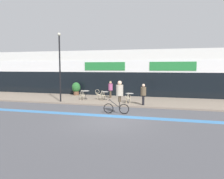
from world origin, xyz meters
TOP-DOWN VIEW (x-y plane):
  - ground_plane at (0.00, 0.00)m, footprint 120.00×120.00m
  - sidewalk_slab at (0.00, 7.25)m, footprint 40.00×5.50m
  - storefront_facade at (0.00, 11.96)m, footprint 40.00×4.06m
  - bike_lane_stripe at (0.00, 1.29)m, footprint 36.00×0.70m
  - bistro_table_0 at (-4.27, 6.88)m, footprint 0.78×0.78m
  - bistro_table_1 at (-2.44, 7.05)m, footprint 0.62×0.62m
  - bistro_table_2 at (-0.02, 6.10)m, footprint 0.65×0.65m
  - cafe_chair_0_near at (-4.27, 6.25)m, footprint 0.42×0.59m
  - cafe_chair_1_near at (-2.44, 6.42)m, footprint 0.44×0.59m
  - cafe_chair_1_side at (-3.06, 7.05)m, footprint 0.57×0.40m
  - cafe_chair_2_near at (-0.02, 5.47)m, footprint 0.43×0.59m
  - planter_pot at (-6.25, 9.32)m, footprint 0.88×0.88m
  - lamp_post at (-5.76, 5.05)m, footprint 0.26×0.26m
  - cyclist_0 at (0.02, 2.08)m, footprint 1.69×0.52m
  - pedestrian_near_end at (-2.27, 8.32)m, footprint 0.42×0.42m
  - pedestrian_far_end at (1.23, 5.14)m, footprint 0.46×0.46m

SIDE VIEW (x-z plane):
  - ground_plane at x=0.00m, z-range 0.00..0.00m
  - bike_lane_stripe at x=0.00m, z-range 0.00..0.01m
  - sidewalk_slab at x=0.00m, z-range 0.00..0.12m
  - bistro_table_1 at x=-2.44m, z-range 0.27..0.99m
  - cafe_chair_0_near at x=-4.27m, z-range 0.19..1.09m
  - cafe_chair_1_near at x=-2.44m, z-range 0.19..1.09m
  - cafe_chair_1_side at x=-3.06m, z-range 0.19..1.09m
  - cafe_chair_2_near at x=-0.02m, z-range 0.19..1.09m
  - bistro_table_2 at x=-0.02m, z-range 0.28..1.04m
  - bistro_table_0 at x=-4.27m, z-range 0.29..1.06m
  - planter_pot at x=-6.25m, z-range 0.18..1.51m
  - pedestrian_near_end at x=-2.27m, z-range 0.27..1.85m
  - pedestrian_far_end at x=1.23m, z-range 0.27..1.91m
  - cyclist_0 at x=0.02m, z-range 0.20..2.36m
  - storefront_facade at x=0.00m, z-range -0.01..4.75m
  - lamp_post at x=-5.76m, z-range 0.53..6.26m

